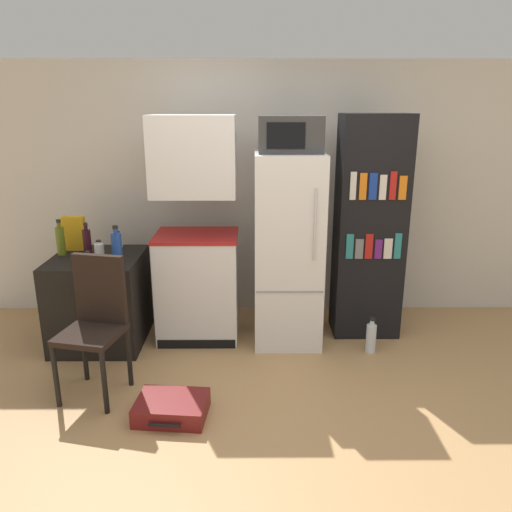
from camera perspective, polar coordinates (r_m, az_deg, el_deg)
ground_plane at (r=3.47m, az=3.34°, el=-18.48°), size 24.00×24.00×0.00m
wall_back at (r=4.91m, az=4.47°, el=7.39°), size 6.40×0.10×2.41m
side_table at (r=4.55m, az=-17.39°, el=-4.77°), size 0.74×0.77×0.78m
kitchen_hutch at (r=4.33m, az=-6.82°, el=1.82°), size 0.71×0.56×1.93m
refrigerator at (r=4.28m, az=3.65°, el=0.74°), size 0.57×0.67×1.64m
microwave at (r=4.12m, az=3.90°, el=13.73°), size 0.51×0.43×0.29m
bookshelf at (r=4.48m, az=12.83°, el=3.08°), size 0.58×0.39×1.94m
bottle_ketchup_red at (r=4.12m, az=-18.59°, el=-0.54°), size 0.07×0.07×0.14m
bottle_wine_dark at (r=4.48m, az=-18.74°, el=1.60°), size 0.07×0.07×0.28m
bottle_clear_short at (r=4.66m, az=-15.44°, el=1.74°), size 0.07×0.07×0.15m
bottle_olive_oil at (r=4.56m, az=-21.44°, el=1.71°), size 0.07×0.07×0.31m
bottle_milk_white at (r=4.41m, az=-17.48°, el=0.68°), size 0.08×0.08×0.14m
bottle_blue_soda at (r=4.23m, az=-15.63°, el=1.09°), size 0.08×0.08×0.30m
cereal_box at (r=4.66m, az=-20.07°, el=2.44°), size 0.19×0.07×0.30m
chair at (r=3.72m, az=-17.82°, el=-6.38°), size 0.48×0.48×1.01m
suitcase_large_flat at (r=3.54m, az=-9.61°, el=-16.74°), size 0.50×0.40×0.13m
water_bottle_front at (r=4.36m, az=13.01°, el=-9.05°), size 0.08×0.08×0.31m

